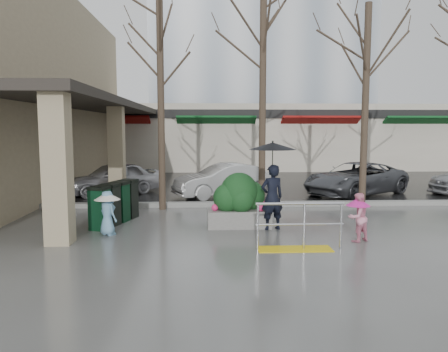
{
  "coord_description": "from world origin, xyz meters",
  "views": [
    {
      "loc": [
        -0.6,
        -10.29,
        2.61
      ],
      "look_at": [
        -0.11,
        1.5,
        1.3
      ],
      "focal_mm": 35.0,
      "sensor_mm": 36.0,
      "label": 1
    }
  ],
  "objects": [
    {
      "name": "tree_mideast",
      "position": [
        4.5,
        3.6,
        4.86
      ],
      "size": [
        3.2,
        3.2,
        6.5
      ],
      "color": "#382B21",
      "rests_on": "ground"
    },
    {
      "name": "handrail",
      "position": [
        1.36,
        -1.2,
        0.38
      ],
      "size": [
        1.9,
        0.5,
        1.03
      ],
      "color": "yellow",
      "rests_on": "ground"
    },
    {
      "name": "curb",
      "position": [
        0.0,
        4.0,
        0.07
      ],
      "size": [
        120.0,
        0.3,
        0.15
      ],
      "primitive_type": "cube",
      "color": "gray",
      "rests_on": "ground"
    },
    {
      "name": "pillar_back",
      "position": [
        -3.9,
        6.0,
        1.75
      ],
      "size": [
        0.55,
        0.55,
        3.5
      ],
      "primitive_type": "cube",
      "color": "tan",
      "rests_on": "ground"
    },
    {
      "name": "storefront_row",
      "position": [
        2.0,
        17.97,
        2.01
      ],
      "size": [
        34.0,
        6.74,
        4.0
      ],
      "color": "beige",
      "rests_on": "ground"
    },
    {
      "name": "planter",
      "position": [
        0.28,
        1.06,
        0.69
      ],
      "size": [
        1.66,
        0.97,
        1.44
      ],
      "rotation": [
        0.0,
        0.0,
        0.01
      ],
      "color": "slate",
      "rests_on": "ground"
    },
    {
      "name": "street_asphalt",
      "position": [
        0.0,
        22.0,
        0.01
      ],
      "size": [
        120.0,
        36.0,
        0.01
      ],
      "primitive_type": "cube",
      "color": "black",
      "rests_on": "ground"
    },
    {
      "name": "pillar_front",
      "position": [
        -3.9,
        -0.5,
        1.75
      ],
      "size": [
        0.55,
        0.55,
        3.5
      ],
      "primitive_type": "cube",
      "color": "tan",
      "rests_on": "ground"
    },
    {
      "name": "child_pink",
      "position": [
        2.88,
        -0.59,
        0.63
      ],
      "size": [
        0.68,
        0.63,
        1.13
      ],
      "rotation": [
        0.0,
        0.0,
        3.61
      ],
      "color": "pink",
      "rests_on": "ground"
    },
    {
      "name": "car_c",
      "position": [
        5.24,
        6.38,
        0.63
      ],
      "size": [
        4.93,
        4.26,
        1.26
      ],
      "primitive_type": "imported",
      "rotation": [
        0.0,
        0.0,
        -0.98
      ],
      "color": "#505257",
      "rests_on": "ground"
    },
    {
      "name": "news_boxes",
      "position": [
        -3.09,
        1.58,
        0.56
      ],
      "size": [
        1.05,
        2.05,
        1.12
      ],
      "rotation": [
        0.0,
        0.0,
        -0.31
      ],
      "color": "#0C371E",
      "rests_on": "ground"
    },
    {
      "name": "ground",
      "position": [
        0.0,
        0.0,
        0.0
      ],
      "size": [
        120.0,
        120.0,
        0.0
      ],
      "primitive_type": "plane",
      "color": "#51514F",
      "rests_on": "ground"
    },
    {
      "name": "tree_midwest",
      "position": [
        1.2,
        3.6,
        5.23
      ],
      "size": [
        3.2,
        3.2,
        7.0
      ],
      "color": "#382B21",
      "rests_on": "ground"
    },
    {
      "name": "car_a",
      "position": [
        -4.27,
        6.91,
        0.63
      ],
      "size": [
        3.94,
        3.16,
        1.26
      ],
      "primitive_type": "imported",
      "rotation": [
        0.0,
        0.0,
        -1.04
      ],
      "color": "#AAAAAF",
      "rests_on": "ground"
    },
    {
      "name": "office_tower",
      "position": [
        4.0,
        30.0,
        12.5
      ],
      "size": [
        18.0,
        12.0,
        25.0
      ],
      "primitive_type": "cube",
      "color": "#8C99A8",
      "rests_on": "ground"
    },
    {
      "name": "canopy_slab",
      "position": [
        -4.8,
        8.0,
        3.62
      ],
      "size": [
        2.8,
        18.0,
        0.25
      ],
      "primitive_type": "cube",
      "color": "#2D2823",
      "rests_on": "pillar_front"
    },
    {
      "name": "tree_west",
      "position": [
        -2.0,
        3.6,
        5.08
      ],
      "size": [
        3.2,
        3.2,
        6.8
      ],
      "color": "#382B21",
      "rests_on": "ground"
    },
    {
      "name": "child_blue",
      "position": [
        -3.0,
        0.26,
        0.66
      ],
      "size": [
        0.63,
        0.63,
        1.1
      ],
      "rotation": [
        0.0,
        0.0,
        2.38
      ],
      "color": "#70A5C8",
      "rests_on": "ground"
    },
    {
      "name": "car_b",
      "position": [
        0.1,
        6.06,
        0.63
      ],
      "size": [
        4.05,
        2.65,
        1.26
      ],
      "primitive_type": "imported",
      "rotation": [
        0.0,
        0.0,
        -1.19
      ],
      "color": "silver",
      "rests_on": "ground"
    },
    {
      "name": "woman",
      "position": [
        1.09,
        0.67,
        1.35
      ],
      "size": [
        1.2,
        1.2,
        2.28
      ],
      "rotation": [
        0.0,
        0.0,
        3.43
      ],
      "color": "black",
      "rests_on": "ground"
    }
  ]
}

